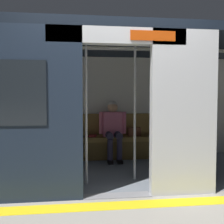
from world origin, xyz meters
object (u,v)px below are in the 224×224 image
Objects in this scene: bench_seat at (102,142)px; handbag at (134,132)px; book at (92,136)px; grab_pole_far at (135,111)px; grab_pole_door at (86,112)px; person_seated at (113,126)px; train_car at (104,85)px.

handbag is at bearing -177.05° from bench_seat.
bench_seat is 0.23m from book.
handbag is 1.58m from grab_pole_far.
grab_pole_door is at bearing 57.25° from handbag.
grab_pole_door is (1.04, 1.61, 0.50)m from handbag.
person_seated is at bearing 10.90° from handbag.
person_seated is 4.53× the size of handbag.
person_seated is at bearing -110.96° from grab_pole_door.
book is 1.70m from grab_pole_far.
person_seated reaches higher than bench_seat.
person_seated is at bearing 177.79° from book.
bench_seat is at bearing 175.90° from book.
person_seated is 0.57× the size of grab_pole_door.
train_car is 1.47m from bench_seat.
handbag is 1.98m from grab_pole_door.
bench_seat is at bearing -103.08° from grab_pole_door.
bench_seat is at bearing -13.60° from person_seated.
bench_seat is 1.76m from grab_pole_door.
handbag is at bearing -122.75° from grab_pole_door.
train_car is 29.09× the size of book.
grab_pole_far is (-0.42, 0.47, -0.42)m from train_car.
train_car is at bearing 87.13° from bench_seat.
bench_seat is 1.38× the size of grab_pole_far.
grab_pole_door is at bearing 69.04° from person_seated.
book is (0.86, -0.02, -0.07)m from handbag.
person_seated is at bearing 166.40° from bench_seat.
handbag is (-0.45, -0.09, -0.14)m from person_seated.
handbag is 0.86m from book.
bench_seat is (-0.05, -0.97, -1.11)m from train_car.
grab_pole_far is at bearing -169.16° from grab_pole_door.
grab_pole_door is 0.75m from grab_pole_far.
handbag is (-0.67, -0.03, 0.19)m from bench_seat.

